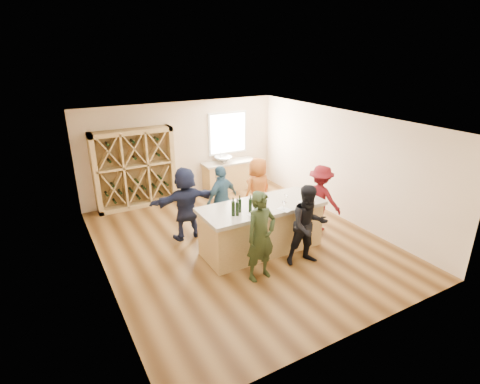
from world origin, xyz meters
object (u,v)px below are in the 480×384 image
tasting_counter_base (261,229)px  wine_bottle_e (256,203)px  wine_bottle_b (237,209)px  wine_rack (135,169)px  person_near_right (308,225)px  person_far_left (186,203)px  wine_bottle_a (233,209)px  wine_bottle_c (240,206)px  person_far_mid (222,199)px  sink (223,159)px  person_server (320,198)px  person_near_left (261,236)px  wine_bottle_d (250,205)px  person_far_right (258,190)px

tasting_counter_base → wine_bottle_e: wine_bottle_e is taller
wine_bottle_b → wine_bottle_e: bearing=5.5°
wine_rack → person_near_right: (2.25, -4.73, -0.24)m
person_far_left → wine_bottle_a: bearing=105.3°
wine_rack → person_near_right: 5.24m
wine_bottle_c → person_far_mid: person_far_mid is taller
wine_bottle_a → wine_bottle_b: (0.07, -0.03, -0.01)m
wine_bottle_e → person_far_mid: size_ratio=0.17×
wine_rack → wine_bottle_a: 4.10m
person_near_right → person_far_mid: person_near_right is taller
wine_bottle_b → wine_bottle_e: size_ratio=0.97×
sink → person_server: size_ratio=0.33×
wine_rack → person_server: 5.06m
person_near_right → person_near_left: bearing=-167.7°
wine_bottle_c → wine_bottle_d: size_ratio=1.01×
wine_bottle_a → person_far_left: person_far_left is taller
wine_bottle_d → wine_bottle_c: bearing=154.6°
sink → wine_bottle_b: 4.31m
wine_bottle_a → wine_bottle_d: wine_bottle_a is taller
wine_rack → wine_bottle_b: 4.14m
tasting_counter_base → wine_bottle_b: 1.05m
wine_bottle_b → person_far_right: size_ratio=0.17×
person_far_mid → person_far_left: (-0.88, 0.12, 0.03)m
wine_bottle_c → person_near_left: (-0.00, -0.82, -0.33)m
person_near_left → person_server: person_near_left is taller
sink → person_far_mid: (-1.31, -2.49, -0.18)m
tasting_counter_base → wine_bottle_d: 0.85m
sink → person_far_left: 3.23m
person_far_left → person_server: bearing=158.3°
sink → person_near_left: person_near_left is taller
wine_bottle_a → person_far_left: 1.64m
wine_bottle_a → person_server: size_ratio=0.19×
person_far_left → person_near_left: bearing=105.3°
person_far_right → person_far_left: 1.96m
sink → wine_bottle_d: (-1.38, -3.93, 0.21)m
person_near_left → person_near_right: (1.13, -0.01, -0.04)m
person_near_right → person_far_right: bearing=97.3°
sink → wine_bottle_c: wine_bottle_c is taller
sink → person_far_left: (-2.19, -2.38, -0.14)m
wine_rack → sink: (2.70, -0.07, -0.09)m
sink → tasting_counter_base: bearing=-104.6°
wine_bottle_e → person_server: bearing=9.2°
sink → wine_bottle_d: 4.17m
wine_rack → wine_bottle_c: (1.12, -3.90, 0.13)m
wine_bottle_e → person_near_left: (-0.35, -0.74, -0.33)m
tasting_counter_base → person_far_left: (-1.22, 1.35, 0.37)m
wine_bottle_b → person_far_left: (-0.49, 1.57, -0.35)m
sink → tasting_counter_base: sink is taller
person_far_right → person_far_left: person_far_left is taller
wine_bottle_d → wine_bottle_b: bearing=-175.6°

